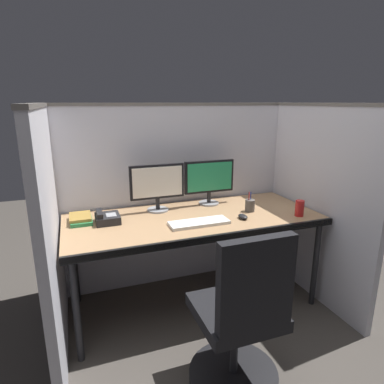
# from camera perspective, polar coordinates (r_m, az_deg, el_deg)

# --- Properties ---
(ground_plane) EXTENTS (8.00, 8.00, 0.00)m
(ground_plane) POSITION_cam_1_polar(r_m,az_deg,el_deg) (2.62, 2.82, -21.81)
(ground_plane) COLOR #423D38
(cubicle_partition_rear) EXTENTS (2.21, 0.06, 1.57)m
(cubicle_partition_rear) POSITION_cam_1_polar(r_m,az_deg,el_deg) (2.90, -2.67, -0.55)
(cubicle_partition_rear) COLOR silver
(cubicle_partition_rear) RESTS_ON ground
(cubicle_partition_left) EXTENTS (0.06, 1.41, 1.57)m
(cubicle_partition_left) POSITION_cam_1_polar(r_m,az_deg,el_deg) (2.27, -23.06, -6.40)
(cubicle_partition_left) COLOR silver
(cubicle_partition_left) RESTS_ON ground
(cubicle_partition_right) EXTENTS (0.06, 1.41, 1.57)m
(cubicle_partition_right) POSITION_cam_1_polar(r_m,az_deg,el_deg) (2.91, 19.85, -1.45)
(cubicle_partition_right) COLOR silver
(cubicle_partition_right) RESTS_ON ground
(desk) EXTENTS (1.90, 0.80, 0.74)m
(desk) POSITION_cam_1_polar(r_m,az_deg,el_deg) (2.52, 0.49, -5.39)
(desk) COLOR #997551
(desk) RESTS_ON ground
(office_chair) EXTENTS (0.52, 0.52, 0.97)m
(office_chair) POSITION_cam_1_polar(r_m,az_deg,el_deg) (1.98, 8.19, -22.78)
(office_chair) COLOR black
(office_chair) RESTS_ON ground
(monitor_left) EXTENTS (0.43, 0.17, 0.37)m
(monitor_left) POSITION_cam_1_polar(r_m,az_deg,el_deg) (2.60, -6.01, 1.31)
(monitor_left) COLOR gray
(monitor_left) RESTS_ON desk
(monitor_right) EXTENTS (0.43, 0.17, 0.37)m
(monitor_right) POSITION_cam_1_polar(r_m,az_deg,el_deg) (2.77, 2.98, 2.22)
(monitor_right) COLOR gray
(monitor_right) RESTS_ON desk
(keyboard_main) EXTENTS (0.43, 0.15, 0.02)m
(keyboard_main) POSITION_cam_1_polar(r_m,az_deg,el_deg) (2.36, 1.24, -5.31)
(keyboard_main) COLOR silver
(keyboard_main) RESTS_ON desk
(computer_mouse) EXTENTS (0.06, 0.10, 0.04)m
(computer_mouse) POSITION_cam_1_polar(r_m,az_deg,el_deg) (2.49, 8.75, -4.21)
(computer_mouse) COLOR black
(computer_mouse) RESTS_ON desk
(pen_cup) EXTENTS (0.08, 0.08, 0.16)m
(pen_cup) POSITION_cam_1_polar(r_m,az_deg,el_deg) (2.66, 9.94, -2.28)
(pen_cup) COLOR #4C4742
(pen_cup) RESTS_ON desk
(desk_phone) EXTENTS (0.17, 0.19, 0.09)m
(desk_phone) POSITION_cam_1_polar(r_m,az_deg,el_deg) (2.46, -14.47, -4.36)
(desk_phone) COLOR black
(desk_phone) RESTS_ON desk
(book_stack) EXTENTS (0.15, 0.23, 0.05)m
(book_stack) POSITION_cam_1_polar(r_m,az_deg,el_deg) (2.53, -18.63, -4.41)
(book_stack) COLOR #26723F
(book_stack) RESTS_ON desk
(soda_can) EXTENTS (0.07, 0.07, 0.12)m
(soda_can) POSITION_cam_1_polar(r_m,az_deg,el_deg) (2.64, 18.04, -2.68)
(soda_can) COLOR red
(soda_can) RESTS_ON desk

